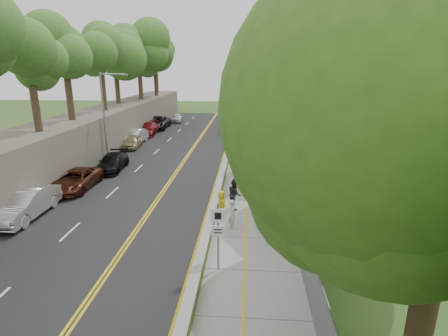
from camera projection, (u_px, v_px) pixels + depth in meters
name	position (u px, v px, depth m)	size (l,w,h in m)	color
ground	(203.00, 237.00, 18.22)	(140.00, 140.00, 0.00)	#33511E
road	(167.00, 160.00, 32.93)	(11.20, 66.00, 0.04)	black
sidewalk	(251.00, 161.00, 32.38)	(4.20, 66.00, 0.05)	gray
jersey_barrier	(227.00, 158.00, 32.46)	(0.42, 66.00, 0.60)	#97E729
rock_embankment	(82.00, 138.00, 32.93)	(5.00, 66.00, 4.00)	#595147
chainlink_fence	(275.00, 151.00, 31.96)	(0.04, 66.00, 2.00)	slate
trees_embankment	(76.00, 42.00, 30.48)	(6.40, 66.00, 13.00)	#45792B
trees_fenceside	(305.00, 84.00, 30.09)	(7.00, 66.00, 14.00)	#497B24
streetlight	(106.00, 111.00, 31.01)	(2.52, 0.22, 8.00)	gray
signpost	(218.00, 230.00, 14.71)	(0.62, 0.09, 3.10)	gray
construction_barrel	(256.00, 147.00, 36.10)	(0.50, 0.50, 0.83)	#CA3900
concrete_block	(263.00, 208.00, 20.74)	(1.20, 0.90, 0.80)	gray
car_1	(26.00, 204.00, 20.25)	(1.76, 5.04, 1.66)	beige
car_2	(76.00, 180.00, 24.97)	(2.29, 4.97, 1.38)	#532517
car_3	(112.00, 162.00, 29.47)	(1.90, 4.67, 1.36)	black
car_4	(132.00, 141.00, 37.44)	(1.60, 3.98, 1.36)	tan
car_5	(134.00, 137.00, 39.13)	(1.74, 4.98, 1.64)	silver
car_6	(157.00, 123.00, 48.59)	(2.77, 6.02, 1.67)	black
car_7	(148.00, 129.00, 44.37)	(2.15, 5.29, 1.53)	maroon
car_8	(177.00, 118.00, 54.33)	(1.58, 3.93, 1.34)	silver
painter_0	(221.00, 204.00, 20.24)	(0.80, 0.52, 1.63)	gold
painter_1	(232.00, 214.00, 18.82)	(0.61, 0.40, 1.67)	beige
painter_2	(234.00, 194.00, 21.49)	(0.92, 0.72, 1.89)	black
painter_3	(236.00, 183.00, 23.89)	(1.06, 0.61, 1.65)	maroon
person_far	(266.00, 134.00, 39.86)	(1.10, 0.46, 1.87)	black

